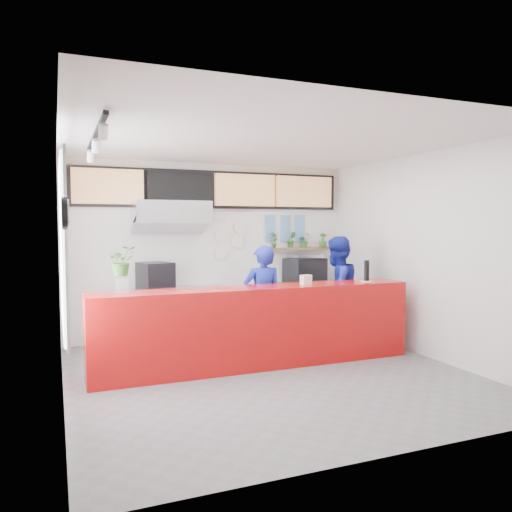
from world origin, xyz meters
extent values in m
plane|color=slate|center=(0.00, 0.00, 0.00)|extent=(5.00, 5.00, 0.00)
plane|color=silver|center=(0.00, 0.00, 3.00)|extent=(5.00, 5.00, 0.00)
plane|color=white|center=(0.00, 2.50, 1.50)|extent=(5.00, 0.00, 5.00)
plane|color=white|center=(-2.50, 0.00, 1.50)|extent=(0.00, 5.00, 5.00)
plane|color=white|center=(2.50, 0.00, 1.50)|extent=(0.00, 5.00, 5.00)
cube|color=#A90C0C|center=(0.00, 0.40, 0.55)|extent=(4.50, 0.60, 1.10)
cube|color=beige|center=(0.00, 2.49, 2.60)|extent=(5.00, 0.02, 0.80)
cube|color=#B2B5BA|center=(-0.80, 2.20, 0.45)|extent=(1.80, 0.60, 0.90)
cube|color=black|center=(-1.05, 2.20, 1.12)|extent=(0.60, 0.60, 0.43)
cube|color=#B2B5BA|center=(-0.80, 2.15, 2.15)|extent=(1.20, 0.70, 0.35)
cube|color=#B2B5BA|center=(-0.80, 2.15, 1.95)|extent=(1.20, 0.69, 0.31)
cube|color=#B2B5BA|center=(1.50, 2.20, 0.45)|extent=(1.80, 0.60, 0.90)
cube|color=black|center=(1.67, 2.20, 1.12)|extent=(0.76, 0.61, 0.43)
cube|color=#B7BABF|center=(1.67, 2.20, 1.38)|extent=(0.63, 0.48, 0.05)
cube|color=brown|center=(1.60, 2.40, 1.50)|extent=(1.40, 0.18, 0.04)
cube|color=tan|center=(-1.75, 2.38, 2.55)|extent=(1.10, 0.10, 0.55)
cube|color=black|center=(-0.59, 2.38, 2.55)|extent=(1.10, 0.10, 0.55)
cube|color=tan|center=(0.57, 2.38, 2.55)|extent=(1.10, 0.10, 0.55)
cube|color=tan|center=(1.73, 2.38, 2.55)|extent=(1.10, 0.10, 0.55)
cube|color=black|center=(0.00, 2.46, 2.55)|extent=(4.80, 0.04, 0.65)
cube|color=silver|center=(-2.47, 0.30, 1.70)|extent=(0.04, 2.20, 1.90)
cube|color=#B2B5BA|center=(-2.45, 0.30, 1.70)|extent=(0.03, 2.30, 2.00)
cylinder|color=black|center=(-2.46, -0.90, 2.05)|extent=(0.05, 0.30, 0.30)
cylinder|color=white|center=(-2.43, -0.90, 2.05)|extent=(0.02, 0.26, 0.26)
cube|color=black|center=(-2.10, 0.00, 2.94)|extent=(0.05, 2.40, 0.04)
cylinder|color=silver|center=(0.15, 2.47, 1.75)|extent=(0.24, 0.03, 0.24)
cylinder|color=silver|center=(0.45, 2.47, 1.65)|extent=(0.24, 0.03, 0.24)
cylinder|color=silver|center=(0.15, 2.47, 1.45)|extent=(0.24, 0.03, 0.24)
cylinder|color=silver|center=(0.50, 2.47, 1.90)|extent=(0.24, 0.03, 0.24)
cube|color=#598CBF|center=(1.10, 2.48, 2.00)|extent=(0.20, 0.02, 0.25)
cube|color=#598CBF|center=(1.40, 2.48, 2.00)|extent=(0.20, 0.02, 0.25)
cube|color=#598CBF|center=(1.70, 2.48, 2.00)|extent=(0.20, 0.02, 0.25)
cube|color=#598CBF|center=(1.10, 2.48, 1.75)|extent=(0.20, 0.02, 0.25)
cube|color=#598CBF|center=(1.40, 2.48, 1.75)|extent=(0.20, 0.02, 0.25)
cube|color=#598CBF|center=(1.70, 2.48, 1.75)|extent=(0.20, 0.02, 0.25)
imported|color=navy|center=(0.30, 0.92, 0.82)|extent=(0.63, 0.44, 1.64)
imported|color=navy|center=(1.63, 1.03, 0.88)|extent=(1.04, 0.93, 1.76)
imported|color=#306924|center=(1.14, 2.40, 1.67)|extent=(0.19, 0.15, 0.31)
imported|color=#306924|center=(1.49, 2.40, 1.67)|extent=(0.19, 0.17, 0.30)
imported|color=#306924|center=(1.75, 2.40, 1.65)|extent=(0.28, 0.26, 0.26)
imported|color=#306924|center=(2.15, 2.40, 1.65)|extent=(0.19, 0.18, 0.27)
cylinder|color=white|center=(-1.80, 0.39, 1.20)|extent=(0.18, 0.18, 0.19)
imported|color=#306924|center=(-1.80, 0.39, 1.50)|extent=(0.39, 0.36, 0.37)
cube|color=white|center=(0.74, 0.39, 1.17)|extent=(0.17, 0.13, 0.13)
cylinder|color=white|center=(1.72, 0.34, 1.11)|extent=(0.21, 0.21, 0.01)
cylinder|color=black|center=(1.72, 0.34, 1.27)|extent=(0.09, 0.09, 0.30)
camera|label=1|loc=(-2.55, -5.86, 1.95)|focal=35.00mm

